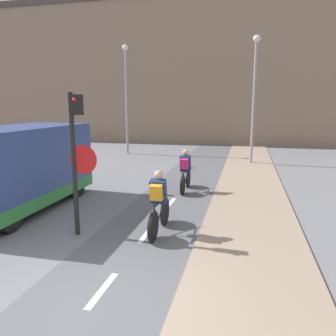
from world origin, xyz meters
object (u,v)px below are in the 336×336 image
cyclist_near (159,204)px  van (19,170)px  street_lamp_sidewalk (254,86)px  cyclist_far (185,172)px  traffic_light_pole (76,149)px  street_lamp_far (126,88)px

cyclist_near → van: van is taller
street_lamp_sidewalk → cyclist_far: (-2.32, -6.39, -3.23)m
cyclist_far → cyclist_near: bearing=-88.6°
cyclist_far → van: size_ratio=0.34×
traffic_light_pole → street_lamp_sidewalk: size_ratio=0.51×
street_lamp_sidewalk → van: (-6.65, -9.48, -2.76)m
traffic_light_pole → street_lamp_far: street_lamp_far is taller
cyclist_near → van: bearing=168.8°
traffic_light_pole → cyclist_far: size_ratio=1.91×
traffic_light_pole → van: (-2.65, 1.37, -0.85)m
street_lamp_far → cyclist_near: street_lamp_far is taller
street_lamp_sidewalk → cyclist_far: bearing=-110.0°
traffic_light_pole → cyclist_near: 2.27m
traffic_light_pole → cyclist_far: bearing=69.3°
cyclist_near → van: size_ratio=0.35×
street_lamp_sidewalk → cyclist_near: 11.07m
cyclist_near → cyclist_far: 3.97m
traffic_light_pole → cyclist_far: (1.68, 4.47, -1.32)m
cyclist_far → van: bearing=-144.4°
cyclist_near → cyclist_far: (-0.10, 3.97, -0.01)m
street_lamp_far → cyclist_far: bearing=-57.6°
street_lamp_far → van: bearing=-85.5°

